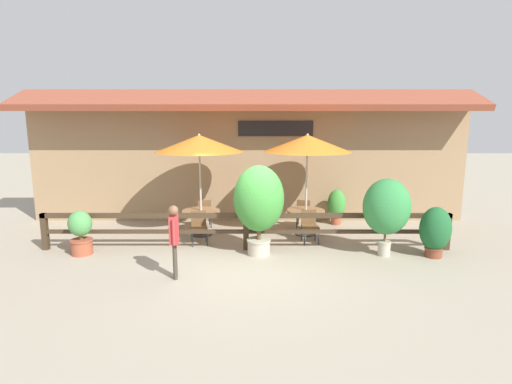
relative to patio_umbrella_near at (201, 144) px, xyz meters
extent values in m
plane|color=#9E937F|center=(1.32, -2.37, -2.63)|extent=(60.00, 60.00, 0.00)
cube|color=#997A56|center=(1.32, 1.83, -0.83)|extent=(14.00, 0.40, 3.60)
cube|color=brown|center=(1.32, 1.28, 1.25)|extent=(14.28, 1.48, 0.70)
cube|color=black|center=(2.19, 1.60, 0.37)|extent=(2.36, 0.04, 0.47)
cube|color=#3D2D1E|center=(1.32, -1.32, -1.73)|extent=(10.40, 0.14, 0.11)
cube|color=#3D2D1E|center=(1.32, -1.32, -2.15)|extent=(10.40, 0.10, 0.09)
cube|color=#3D2D1E|center=(-3.81, -1.32, -2.15)|extent=(0.14, 0.14, 0.95)
cube|color=#3D2D1E|center=(1.32, -1.32, -2.15)|extent=(0.14, 0.14, 0.95)
cube|color=#3D2D1E|center=(6.45, -1.32, -2.15)|extent=(0.14, 0.14, 0.95)
cylinder|color=#B7B2A8|center=(0.00, 0.00, -1.39)|extent=(0.06, 0.06, 2.46)
cone|color=orange|center=(0.00, 0.00, 0.00)|extent=(2.44, 2.44, 0.47)
sphere|color=#B2ADA3|center=(0.00, 0.00, 0.24)|extent=(0.07, 0.07, 0.07)
cylinder|color=olive|center=(0.00, 0.00, -1.93)|extent=(1.09, 1.09, 0.05)
cylinder|color=#333333|center=(0.00, 0.00, -2.29)|extent=(0.07, 0.07, 0.67)
cylinder|color=#333333|center=(0.00, 0.00, -2.61)|extent=(0.60, 0.60, 0.03)
cube|color=brown|center=(0.07, -0.89, -2.17)|extent=(0.50, 0.50, 0.05)
cube|color=brown|center=(0.03, -0.70, -1.95)|extent=(0.40, 0.11, 0.40)
cylinder|color=#2D2D2D|center=(-0.08, -1.11, -2.41)|extent=(0.04, 0.04, 0.43)
cylinder|color=#2D2D2D|center=(0.29, -1.04, -2.41)|extent=(0.04, 0.04, 0.43)
cylinder|color=#2D2D2D|center=(-0.16, -0.74, -2.41)|extent=(0.04, 0.04, 0.43)
cylinder|color=#2D2D2D|center=(0.22, -0.67, -2.41)|extent=(0.04, 0.04, 0.43)
cube|color=brown|center=(-0.04, 0.89, -2.17)|extent=(0.51, 0.51, 0.05)
cube|color=brown|center=(0.01, 0.71, -1.95)|extent=(0.40, 0.13, 0.40)
cylinder|color=#2D2D2D|center=(0.11, 1.12, -2.41)|extent=(0.04, 0.04, 0.43)
cylinder|color=#2D2D2D|center=(-0.26, 1.03, -2.41)|extent=(0.04, 0.04, 0.43)
cylinder|color=#2D2D2D|center=(0.19, 0.75, -2.41)|extent=(0.04, 0.04, 0.43)
cylinder|color=#2D2D2D|center=(-0.18, 0.66, -2.41)|extent=(0.04, 0.04, 0.43)
cylinder|color=#B7B2A8|center=(3.01, 0.05, -1.39)|extent=(0.06, 0.06, 2.46)
cone|color=orange|center=(3.01, 0.05, 0.00)|extent=(2.44, 2.44, 0.47)
sphere|color=#B2ADA3|center=(3.01, 0.05, 0.24)|extent=(0.07, 0.07, 0.07)
cylinder|color=olive|center=(3.01, 0.05, -1.93)|extent=(1.09, 1.09, 0.05)
cylinder|color=#333333|center=(3.01, 0.05, -2.29)|extent=(0.07, 0.07, 0.67)
cylinder|color=#333333|center=(3.01, 0.05, -2.61)|extent=(0.60, 0.60, 0.03)
cube|color=brown|center=(3.03, -0.79, -2.17)|extent=(0.46, 0.46, 0.05)
cube|color=brown|center=(3.01, -0.60, -1.95)|extent=(0.40, 0.08, 0.40)
cylinder|color=#2D2D2D|center=(2.86, -0.99, -2.41)|extent=(0.04, 0.04, 0.43)
cylinder|color=#2D2D2D|center=(3.24, -0.96, -2.41)|extent=(0.04, 0.04, 0.43)
cylinder|color=#2D2D2D|center=(2.82, -0.62, -2.41)|extent=(0.04, 0.04, 0.43)
cylinder|color=#2D2D2D|center=(3.20, -0.58, -2.41)|extent=(0.04, 0.04, 0.43)
cube|color=brown|center=(3.06, 0.89, -2.17)|extent=(0.50, 0.50, 0.05)
cube|color=brown|center=(3.02, 0.70, -1.95)|extent=(0.40, 0.12, 0.40)
cylinder|color=#2D2D2D|center=(3.28, 1.03, -2.41)|extent=(0.04, 0.04, 0.43)
cylinder|color=#2D2D2D|center=(2.91, 1.11, -2.41)|extent=(0.04, 0.04, 0.43)
cylinder|color=#2D2D2D|center=(3.20, 0.66, -2.41)|extent=(0.04, 0.04, 0.43)
cylinder|color=#2D2D2D|center=(2.83, 0.74, -2.41)|extent=(0.04, 0.04, 0.43)
cylinder|color=#B7AD99|center=(4.72, -1.77, -2.45)|extent=(0.30, 0.30, 0.36)
cylinder|color=#B7AD99|center=(4.72, -1.77, -2.29)|extent=(0.32, 0.32, 0.04)
cylinder|color=brown|center=(4.72, -1.77, -2.06)|extent=(0.05, 0.05, 0.41)
ellipsoid|color=#338442|center=(4.72, -1.77, -1.40)|extent=(1.13, 1.02, 1.37)
cylinder|color=#9E4C33|center=(-2.73, -1.68, -2.44)|extent=(0.50, 0.50, 0.38)
cylinder|color=#9E4C33|center=(-2.73, -1.68, -2.27)|extent=(0.54, 0.54, 0.04)
cylinder|color=brown|center=(-2.73, -1.68, -2.15)|extent=(0.09, 0.09, 0.19)
ellipsoid|color=#4C934C|center=(-2.73, -1.68, -1.84)|extent=(0.57, 0.52, 0.64)
cylinder|color=#B7AD99|center=(1.64, -1.69, -2.43)|extent=(0.55, 0.55, 0.38)
cylinder|color=#B7AD99|center=(1.64, -1.69, -2.26)|extent=(0.59, 0.59, 0.04)
cylinder|color=brown|center=(1.64, -1.69, -2.00)|extent=(0.10, 0.10, 0.48)
ellipsoid|color=#3D8E38|center=(1.64, -1.69, -1.22)|extent=(1.22, 1.10, 1.61)
cylinder|color=brown|center=(5.89, -1.86, -2.51)|extent=(0.40, 0.40, 0.24)
cylinder|color=brown|center=(5.89, -1.86, -2.41)|extent=(0.43, 0.43, 0.04)
ellipsoid|color=#1E5B2D|center=(5.89, -1.86, -1.93)|extent=(0.74, 0.67, 1.08)
cylinder|color=#9E4C33|center=(4.12, 1.18, -2.49)|extent=(0.32, 0.32, 0.27)
cylinder|color=#9E4C33|center=(4.12, 1.18, -2.38)|extent=(0.35, 0.35, 0.04)
ellipsoid|color=#3D8E38|center=(4.12, 1.18, -1.97)|extent=(0.57, 0.51, 0.91)
cylinder|color=#42382D|center=(-0.13, -3.11, -2.23)|extent=(0.09, 0.09, 0.78)
cylinder|color=#42382D|center=(-0.11, -3.26, -2.23)|extent=(0.09, 0.09, 0.78)
cube|color=#B23333|center=(-0.12, -3.18, -1.56)|extent=(0.26, 0.45, 0.56)
cylinder|color=#B23333|center=(-0.16, -2.94, -1.56)|extent=(0.07, 0.07, 0.53)
cylinder|color=#B23333|center=(-0.08, -3.42, -1.56)|extent=(0.07, 0.07, 0.53)
sphere|color=brown|center=(-0.12, -3.18, -1.17)|extent=(0.21, 0.21, 0.21)
camera|label=1|loc=(1.58, -11.12, 0.68)|focal=28.00mm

